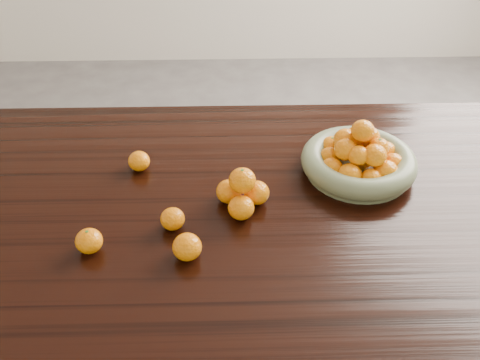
{
  "coord_description": "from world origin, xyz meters",
  "views": [
    {
      "loc": [
        -0.06,
        -1.09,
        1.65
      ],
      "look_at": [
        -0.03,
        -0.02,
        0.83
      ],
      "focal_mm": 40.0,
      "sensor_mm": 36.0,
      "label": 1
    }
  ],
  "objects_px": {
    "fruit_bowl": "(359,159)",
    "loose_orange_0": "(89,241)",
    "dining_table": "(252,224)",
    "orange_pyramid": "(242,193)"
  },
  "relations": [
    {
      "from": "dining_table",
      "to": "orange_pyramid",
      "type": "xyz_separation_m",
      "value": [
        -0.03,
        -0.03,
        0.14
      ]
    },
    {
      "from": "fruit_bowl",
      "to": "loose_orange_0",
      "type": "height_order",
      "value": "fruit_bowl"
    },
    {
      "from": "fruit_bowl",
      "to": "orange_pyramid",
      "type": "xyz_separation_m",
      "value": [
        -0.33,
        -0.14,
        0.0
      ]
    },
    {
      "from": "dining_table",
      "to": "fruit_bowl",
      "type": "relative_size",
      "value": 6.23
    },
    {
      "from": "dining_table",
      "to": "loose_orange_0",
      "type": "bearing_deg",
      "value": -155.34
    },
    {
      "from": "dining_table",
      "to": "fruit_bowl",
      "type": "distance_m",
      "value": 0.35
    },
    {
      "from": "fruit_bowl",
      "to": "orange_pyramid",
      "type": "height_order",
      "value": "fruit_bowl"
    },
    {
      "from": "fruit_bowl",
      "to": "dining_table",
      "type": "bearing_deg",
      "value": -159.22
    },
    {
      "from": "fruit_bowl",
      "to": "orange_pyramid",
      "type": "distance_m",
      "value": 0.36
    },
    {
      "from": "orange_pyramid",
      "to": "loose_orange_0",
      "type": "distance_m",
      "value": 0.39
    }
  ]
}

